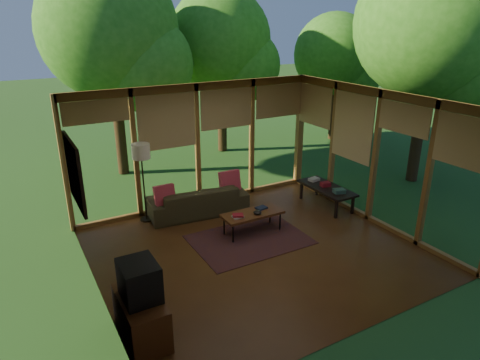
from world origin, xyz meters
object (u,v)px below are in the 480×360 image
sofa (198,200)px  side_console (327,189)px  media_cabinet (141,317)px  coffee_table (252,214)px  television (139,281)px  floor_lamp (141,156)px

sofa → side_console: (2.66, -1.04, 0.11)m
sofa → media_cabinet: size_ratio=2.08×
coffee_table → side_console: size_ratio=0.86×
television → side_console: television is taller
television → floor_lamp: size_ratio=0.33×
sofa → floor_lamp: size_ratio=1.26×
floor_lamp → side_console: floor_lamp is taller
media_cabinet → coffee_table: media_cabinet is taller
sofa → television: (-2.19, -3.15, 0.55)m
media_cabinet → coffee_table: size_ratio=0.83×
sofa → television: size_ratio=3.79×
media_cabinet → floor_lamp: bearing=71.4°
television → coffee_table: 3.33m
television → coffee_table: television is taller
media_cabinet → coffee_table: 3.32m
media_cabinet → television: television is taller
floor_lamp → coffee_table: size_ratio=1.38×
coffee_table → television: bearing=-146.7°
side_console → sofa: bearing=158.5°
sofa → media_cabinet: (-2.21, -3.15, -0.00)m
coffee_table → side_console: bearing=7.9°
side_console → coffee_table: bearing=-172.1°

